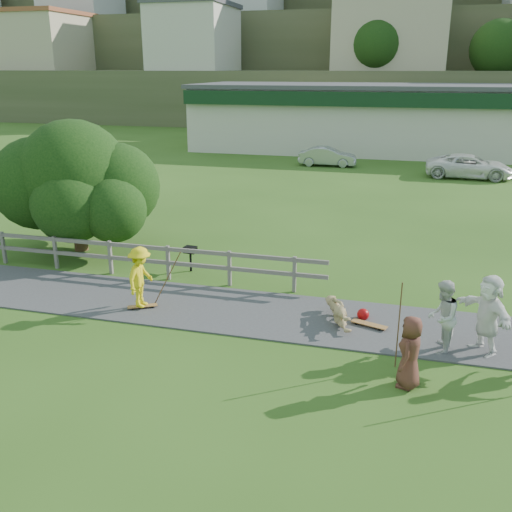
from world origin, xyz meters
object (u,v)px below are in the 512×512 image
object	(u,v)px
car_white	(470,166)
bbq	(191,259)
spectator_a	(442,317)
skater_rider	(141,280)
spectator_d	(488,315)
tree	(77,202)
skater_fallen	(339,312)
car_silver	(327,157)
spectator_c	(410,352)

from	to	relation	value
car_white	bbq	size ratio (longest dim) A/B	6.05
spectator_a	skater_rider	bearing A→B (deg)	-83.53
spectator_d	tree	size ratio (longest dim) A/B	0.31
skater_fallen	spectator_a	bearing A→B (deg)	-42.08
spectator_d	bbq	bearing A→B (deg)	-144.61
skater_rider	car_white	xyz separation A→B (m)	(10.20, 23.13, -0.14)
skater_fallen	car_silver	bearing A→B (deg)	78.33
skater_rider	tree	bearing A→B (deg)	48.43
spectator_c	car_white	size ratio (longest dim) A/B	0.31
skater_rider	spectator_c	distance (m)	7.44
skater_fallen	car_silver	size ratio (longest dim) A/B	0.44
skater_fallen	tree	world-z (taller)	tree
spectator_a	spectator_c	size ratio (longest dim) A/B	1.12
skater_fallen	spectator_d	xyz separation A→B (m)	(3.46, -0.74, 0.65)
skater_fallen	spectator_c	world-z (taller)	spectator_c
skater_fallen	car_silver	xyz separation A→B (m)	(-3.98, 24.78, 0.32)
spectator_d	car_white	bearing A→B (deg)	143.65
spectator_a	car_silver	xyz separation A→B (m)	(-6.46, 25.74, -0.24)
tree	bbq	bearing A→B (deg)	-13.06
skater_fallen	spectator_a	world-z (taller)	spectator_a
car_silver	skater_fallen	bearing A→B (deg)	-173.30
spectator_d	bbq	distance (m)	9.30
skater_rider	skater_fallen	world-z (taller)	skater_rider
skater_rider	skater_fallen	xyz separation A→B (m)	(5.31, 0.54, -0.53)
skater_rider	spectator_d	xyz separation A→B (m)	(8.78, -0.20, 0.11)
spectator_c	spectator_a	bearing A→B (deg)	171.80
car_silver	tree	world-z (taller)	tree
spectator_d	tree	distance (m)	14.09
spectator_a	spectator_d	distance (m)	1.02
spectator_d	car_silver	bearing A→B (deg)	163.41
spectator_a	car_silver	size ratio (longest dim) A/B	0.46
skater_rider	bbq	distance (m)	3.28
spectator_c	car_silver	xyz separation A→B (m)	(-5.77, 27.51, -0.15)
skater_fallen	tree	distance (m)	10.66
skater_rider	car_silver	bearing A→B (deg)	-0.91
car_white	bbq	distance (m)	22.28
car_silver	car_white	world-z (taller)	car_white
car_silver	tree	xyz separation A→B (m)	(-5.87, -20.99, 1.15)
skater_fallen	bbq	xyz separation A→B (m)	(-5.16, 2.71, 0.11)
bbq	spectator_c	bearing A→B (deg)	-32.53
tree	bbq	xyz separation A→B (m)	(4.69, -1.09, -1.36)
spectator_a	spectator_d	world-z (taller)	spectator_d
spectator_c	car_white	xyz separation A→B (m)	(3.10, 25.32, -0.08)
bbq	skater_rider	bearing A→B (deg)	-87.15
spectator_a	car_silver	bearing A→B (deg)	-156.32
skater_rider	car_silver	xyz separation A→B (m)	(1.33, 25.32, -0.21)
car_white	tree	distance (m)	23.91
spectator_a	spectator_d	xyz separation A→B (m)	(0.99, 0.23, 0.08)
car_silver	spectator_c	bearing A→B (deg)	-170.57
tree	skater_fallen	bearing A→B (deg)	-21.07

